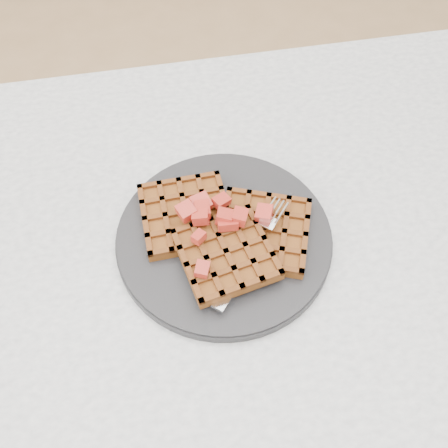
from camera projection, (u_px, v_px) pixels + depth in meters
ground at (285, 391)px, 1.29m from camera, size 4.00×4.00×0.00m
table at (327, 277)px, 0.76m from camera, size 1.20×0.80×0.75m
plate at (224, 237)px, 0.66m from camera, size 0.29×0.29×0.02m
waffles at (225, 232)px, 0.64m from camera, size 0.23×0.20×0.03m
strawberry_pile at (224, 218)px, 0.62m from camera, size 0.15×0.15×0.02m
fork at (255, 249)px, 0.63m from camera, size 0.14×0.15×0.02m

